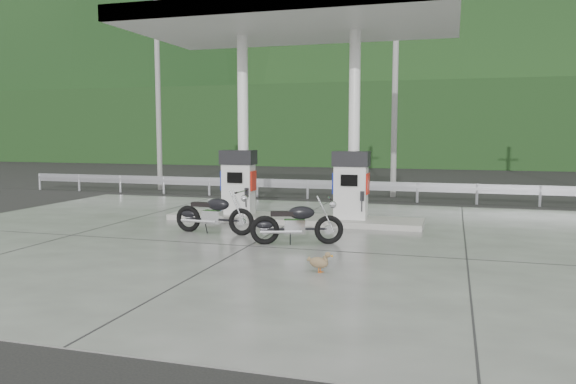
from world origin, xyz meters
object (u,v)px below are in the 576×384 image
(gas_pump_right, at_px, (351,185))
(duck, at_px, (319,263))
(gas_pump_left, at_px, (238,182))
(motorcycle_left, at_px, (214,214))
(motorcycle_right, at_px, (297,224))

(gas_pump_right, height_order, duck, gas_pump_right)
(gas_pump_left, distance_m, duck, 6.44)
(motorcycle_left, bearing_deg, motorcycle_right, -13.24)
(gas_pump_left, bearing_deg, motorcycle_right, -49.59)
(gas_pump_right, bearing_deg, duck, -85.90)
(gas_pump_left, relative_size, gas_pump_right, 1.00)
(motorcycle_right, xyz_separation_m, duck, (1.04, -2.29, -0.29))
(duck, bearing_deg, gas_pump_left, 141.22)
(gas_pump_left, relative_size, duck, 4.01)
(motorcycle_left, xyz_separation_m, duck, (3.31, -3.00, -0.30))
(gas_pump_right, xyz_separation_m, motorcycle_right, (-0.66, -2.99, -0.60))
(motorcycle_left, bearing_deg, gas_pump_right, 41.83)
(motorcycle_left, relative_size, motorcycle_right, 1.03)
(gas_pump_left, height_order, motorcycle_left, gas_pump_left)
(motorcycle_left, xyz_separation_m, motorcycle_right, (2.28, -0.71, -0.01))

